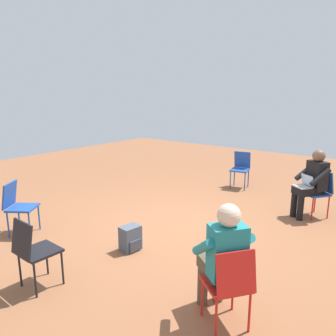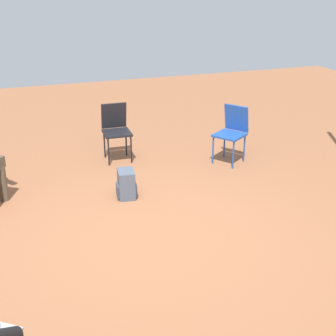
# 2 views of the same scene
# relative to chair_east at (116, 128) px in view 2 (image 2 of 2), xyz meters

# --- Properties ---
(ground_plane) EXTENTS (15.88, 15.88, 0.00)m
(ground_plane) POSITION_rel_chair_east_xyz_m (-2.40, 0.26, -0.50)
(ground_plane) COLOR brown
(chair_east) EXTENTS (0.45, 0.41, 0.85)m
(chair_east) POSITION_rel_chair_east_xyz_m (0.00, 0.00, 0.00)
(chair_east) COLOR black
(chair_east) RESTS_ON ground
(chair_southeast) EXTENTS (0.57, 0.58, 0.85)m
(chair_southeast) POSITION_rel_chair_east_xyz_m (-0.68, -1.60, 0.00)
(chair_southeast) COLOR #1E4799
(chair_southeast) RESTS_ON ground
(backpack_near_laptop_user) EXTENTS (0.30, 0.27, 0.36)m
(backpack_near_laptop_user) POSITION_rel_chair_east_xyz_m (-1.35, 0.20, -0.34)
(backpack_near_laptop_user) COLOR #475160
(backpack_near_laptop_user) RESTS_ON ground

